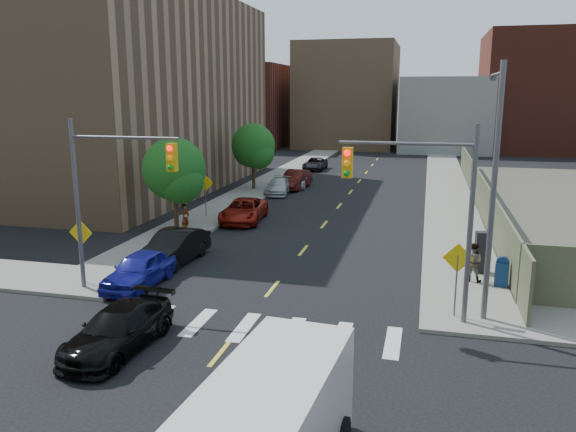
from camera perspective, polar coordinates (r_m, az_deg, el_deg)
The scene contains 30 objects.
ground at distance 16.59m, azimuth -9.37°, elevation -16.45°, with size 160.00×160.00×0.00m, color black.
sidewalk_nw at distance 57.02m, azimuth -0.09°, elevation 4.46°, with size 3.50×73.00×0.15m, color gray.
sidewalk_ne at distance 55.37m, azimuth 15.70°, elevation 3.75°, with size 3.50×73.00×0.15m, color gray.
fence_north at distance 41.97m, azimuth 18.76°, elevation 2.54°, with size 0.12×44.00×2.50m, color #5F6144.
building_nw at distance 51.53m, azimuth -19.32°, elevation 11.77°, with size 22.00×30.00×16.00m, color #8C6B4C.
bg_bldg_west at distance 87.87m, azimuth -4.68°, elevation 11.09°, with size 14.00×18.00×12.00m, color #592319.
bg_bldg_midwest at distance 86.11m, azimuth 6.12°, elevation 12.03°, with size 14.00×16.00×15.00m, color #8C6B4C.
bg_bldg_center at distance 83.35m, azimuth 15.60°, elevation 9.92°, with size 12.00×16.00×10.00m, color gray.
bg_bldg_east at distance 86.77m, azimuth 25.14°, elevation 11.29°, with size 18.00×18.00×16.00m, color #592319.
signal_nw at distance 22.94m, azimuth -17.66°, elevation 3.21°, with size 4.59×0.30×7.00m.
signal_ne at distance 19.58m, azimuth 13.80°, elevation 1.94°, with size 4.59×0.30×7.00m.
streetlight_ne at distance 20.48m, azimuth 20.13°, elevation 3.95°, with size 0.25×3.70×9.00m.
warn_sign_nw at distance 24.83m, azimuth -20.26°, elevation -2.29°, with size 1.06×0.06×2.83m.
warn_sign_ne at distance 20.69m, azimuth 16.82°, elevation -4.90°, with size 1.06×0.06×2.83m.
warn_sign_midwest at distance 36.50m, azimuth -8.40°, elevation 2.86°, with size 1.06×0.06×2.83m.
tree_west_near at distance 32.79m, azimuth -11.43°, elevation 4.30°, with size 3.66×3.64×5.52m.
tree_west_far at distance 46.69m, azimuth -3.54°, elevation 6.87°, with size 3.66×3.64×5.52m.
parked_car_blue at distance 24.40m, azimuth -14.88°, elevation -5.29°, with size 1.70×4.23×1.44m, color #1B1C96.
parked_car_black at distance 27.25m, azimuth -11.50°, elevation -3.13°, with size 1.65×4.73×1.56m, color black.
parked_car_red at distance 35.43m, azimuth -4.52°, elevation 0.56°, with size 2.36×5.13×1.42m, color maroon.
parked_car_silver at distance 45.02m, azimuth -0.98°, elevation 3.04°, with size 1.78×4.37×1.27m, color #ABAEB3.
parked_car_white at distance 48.39m, azimuth 1.09°, elevation 3.76°, with size 1.64×4.07×1.39m, color #BABABA.
parked_car_maroon at distance 47.61m, azimuth 0.77°, elevation 3.73°, with size 1.65×4.73×1.56m, color #3E0E0C.
parked_car_grey at distance 59.50m, azimuth 2.76°, elevation 5.31°, with size 2.09×4.53×1.26m, color black.
black_sedan at distance 18.80m, azimuth -16.86°, elevation -10.97°, with size 1.89×4.65×1.35m, color black.
cargo_van at distance 12.05m, azimuth -1.75°, elevation -20.76°, with size 2.76×5.87×2.61m.
mailbox at distance 24.79m, azimuth 20.90°, elevation -5.32°, with size 0.59×0.49×1.27m.
payphone at distance 26.26m, azimuth 19.05°, elevation -3.49°, with size 0.55×0.45×1.85m, color black.
pedestrian_west at distance 32.47m, azimuth -10.40°, elevation -0.21°, with size 0.61×0.40×1.67m, color gray.
pedestrian_east at distance 24.99m, azimuth 18.26°, elevation -4.47°, with size 0.80×0.63×1.65m, color gray.
Camera 1 is at (5.97, -13.28, 7.96)m, focal length 35.00 mm.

